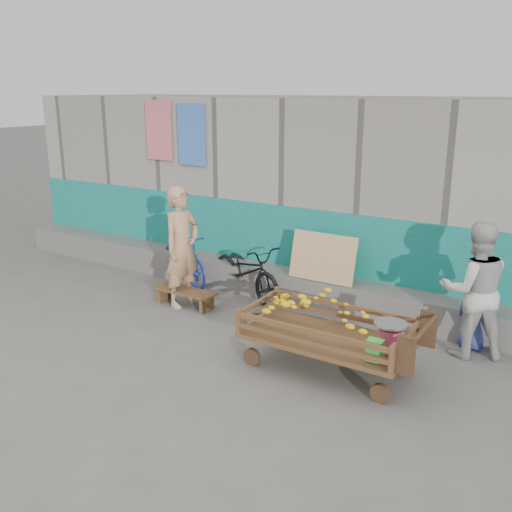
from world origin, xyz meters
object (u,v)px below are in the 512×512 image
Objects in this scene: banana_cart at (324,322)px; woman at (474,290)px; bench at (185,294)px; vendor_man at (182,247)px; child at (474,315)px; bicycle_blue at (183,258)px; bicycle_dark at (246,271)px.

woman is (1.33, 1.30, 0.24)m from banana_cart.
banana_cart reaches higher than bench.
bench is at bearing -122.94° from vendor_man.
child is 4.61m from bicycle_blue.
child is at bearing 48.41° from banana_cart.
banana_cart is at bearing -15.55° from bench.
bicycle_dark is at bearing 52.30° from bench.
bench is at bearing -20.19° from woman.
child is 0.54× the size of bicycle_dark.
woman reaches higher than bicycle_dark.
bench is 0.61× the size of bicycle_dark.
woman is 3.39m from bicycle_dark.
vendor_man reaches higher than woman.
vendor_man is 1.07× the size of bicycle_dark.
child is 0.61× the size of bicycle_blue.
banana_cart is 2.76m from bench.
woman is 1.13× the size of bicycle_blue.
banana_cart is 1.40× the size of bicycle_blue.
child reaches higher than bench.
bicycle_dark is at bearing 143.47° from banana_cart.
child is at bearing -66.32° from bicycle_blue.
vendor_man is 1.99× the size of child.
woman is 1.00× the size of bicycle_dark.
woman reaches higher than child.
bench is 4.04m from child.
bicycle_dark is at bearing -66.21° from bicycle_blue.
vendor_man is at bearing 142.74° from bench.
bench is 1.13× the size of child.
woman is (3.96, 0.57, 0.65)m from bench.
child is 3.36m from bicycle_dark.
bicycle_blue is at bearing 12.34° from child.
banana_cart is at bearing 60.87° from child.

